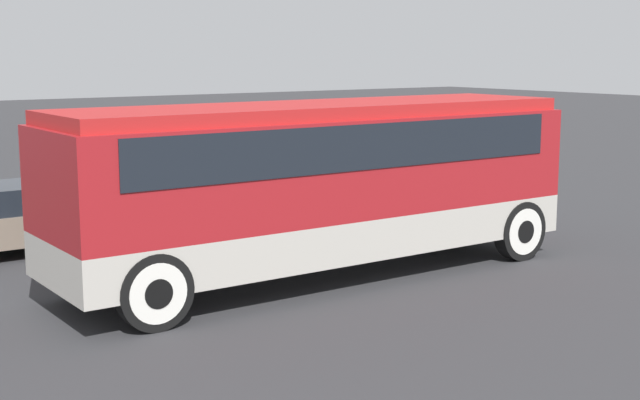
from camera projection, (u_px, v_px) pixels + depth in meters
ground_plane at (320, 277)px, 15.51m from camera, size 120.00×120.00×0.00m
tour_bus at (325, 173)px, 15.26m from camera, size 9.42×2.56×3.01m
parked_car_near at (263, 167)px, 24.67m from camera, size 4.65×1.78×1.41m
parked_car_mid at (42, 215)px, 17.56m from camera, size 4.20×1.90×1.34m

